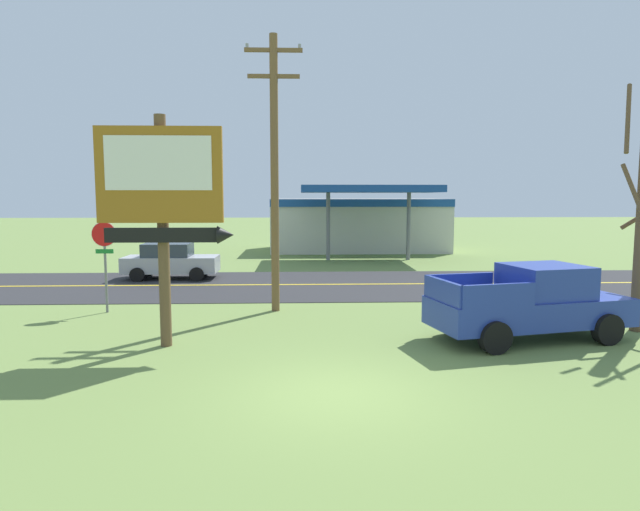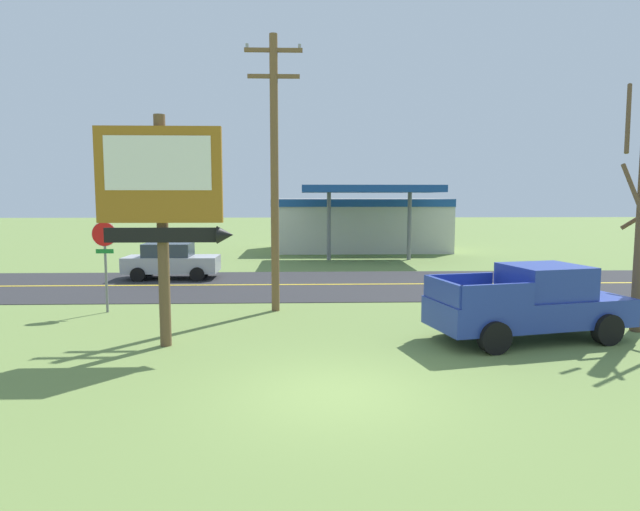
% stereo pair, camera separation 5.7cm
% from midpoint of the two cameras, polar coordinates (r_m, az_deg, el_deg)
% --- Properties ---
extents(ground_plane, '(180.00, 180.00, 0.00)m').
position_cam_midpoint_polar(ground_plane, '(10.75, 1.65, -14.22)').
color(ground_plane, olive).
extents(road_asphalt, '(140.00, 8.00, 0.02)m').
position_cam_midpoint_polar(road_asphalt, '(23.37, -0.35, -3.06)').
color(road_asphalt, '#2B2B2D').
rests_on(road_asphalt, ground).
extents(road_centre_line, '(126.00, 0.20, 0.01)m').
position_cam_midpoint_polar(road_centre_line, '(23.37, -0.35, -3.03)').
color(road_centre_line, gold).
rests_on(road_centre_line, road_asphalt).
extents(motel_sign, '(3.28, 0.54, 5.72)m').
position_cam_midpoint_polar(motel_sign, '(13.90, -15.94, 6.11)').
color(motel_sign, brown).
rests_on(motel_sign, ground).
extents(stop_sign, '(0.80, 0.08, 2.95)m').
position_cam_midpoint_polar(stop_sign, '(18.89, -21.41, 0.50)').
color(stop_sign, slate).
rests_on(stop_sign, ground).
extents(utility_pole, '(1.83, 0.26, 8.83)m').
position_cam_midpoint_polar(utility_pole, '(17.87, -4.67, 9.20)').
color(utility_pole, brown).
rests_on(utility_pole, ground).
extents(gas_station, '(12.00, 11.50, 4.40)m').
position_cam_midpoint_polar(gas_station, '(38.26, 4.15, 3.42)').
color(gas_station, beige).
rests_on(gas_station, ground).
extents(pickup_blue_parked_on_lawn, '(5.50, 3.07, 1.96)m').
position_cam_midpoint_polar(pickup_blue_parked_on_lawn, '(15.43, 21.22, -4.66)').
color(pickup_blue_parked_on_lawn, '#233893').
rests_on(pickup_blue_parked_on_lawn, ground).
extents(car_silver_near_lane, '(4.20, 2.00, 1.64)m').
position_cam_midpoint_polar(car_silver_near_lane, '(25.92, -15.19, -0.53)').
color(car_silver_near_lane, '#A8AAAF').
rests_on(car_silver_near_lane, ground).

